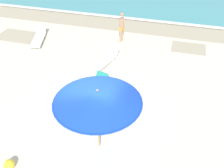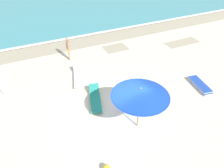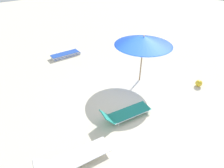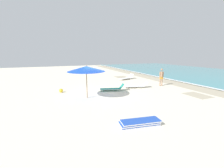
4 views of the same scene
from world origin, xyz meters
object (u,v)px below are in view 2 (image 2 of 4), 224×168
at_px(beachgoer_wading_adult, 68,47).
at_px(beach_umbrella, 140,92).
at_px(sun_lounger_near_water_left, 2,83).
at_px(lounger_stack, 200,85).
at_px(beach_ball, 106,168).
at_px(sun_lounger_under_umbrella, 79,77).
at_px(sun_lounger_beside_umbrella, 95,99).

bearing_deg(beachgoer_wading_adult, beach_umbrella, -159.02).
bearing_deg(sun_lounger_near_water_left, lounger_stack, -43.62).
distance_m(lounger_stack, beachgoer_wading_adult, 9.37).
height_order(beach_umbrella, beachgoer_wading_adult, beach_umbrella).
xyz_separation_m(beachgoer_wading_adult, beach_ball, (-1.18, -9.56, -0.84)).
distance_m(beach_umbrella, lounger_stack, 5.68).
bearing_deg(sun_lounger_under_umbrella, beach_umbrella, -58.54).
xyz_separation_m(beach_umbrella, beachgoer_wading_adult, (-1.24, 7.92, -1.15)).
height_order(lounger_stack, sun_lounger_under_umbrella, sun_lounger_under_umbrella).
height_order(sun_lounger_beside_umbrella, beachgoer_wading_adult, beachgoer_wading_adult).
height_order(sun_lounger_under_umbrella, beachgoer_wading_adult, beachgoer_wading_adult).
bearing_deg(beach_ball, sun_lounger_beside_umbrella, 74.59).
xyz_separation_m(sun_lounger_under_umbrella, beach_ball, (-0.99, -6.76, -0.05)).
bearing_deg(lounger_stack, beach_umbrella, -158.32).
bearing_deg(sun_lounger_beside_umbrella, sun_lounger_under_umbrella, 110.65).
distance_m(sun_lounger_near_water_left, beachgoer_wading_adult, 5.03).
bearing_deg(sun_lounger_beside_umbrella, beachgoer_wading_adult, 106.54).
relative_size(sun_lounger_under_umbrella, beach_ball, 7.01).
xyz_separation_m(beach_umbrella, sun_lounger_under_umbrella, (-1.43, 5.12, -1.93)).
bearing_deg(beach_umbrella, sun_lounger_under_umbrella, 105.62).
bearing_deg(sun_lounger_beside_umbrella, beach_umbrella, -47.23).
distance_m(sun_lounger_near_water_left, beach_ball, 8.93).
xyz_separation_m(beach_umbrella, sun_lounger_near_water_left, (-6.01, 6.53, -1.93)).
relative_size(sun_lounger_under_umbrella, beachgoer_wading_adult, 1.31).
bearing_deg(sun_lounger_near_water_left, beachgoer_wading_adult, -1.79).
height_order(beach_umbrella, beach_ball, beach_umbrella).
height_order(sun_lounger_near_water_left, beachgoer_wading_adult, beachgoer_wading_adult).
xyz_separation_m(sun_lounger_under_umbrella, beachgoer_wading_adult, (0.19, 2.80, 0.79)).
distance_m(beach_umbrella, sun_lounger_under_umbrella, 5.66).
bearing_deg(sun_lounger_beside_umbrella, lounger_stack, 4.31).
bearing_deg(sun_lounger_beside_umbrella, sun_lounger_near_water_left, 156.95).
bearing_deg(beachgoer_wading_adult, lounger_stack, -124.38).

